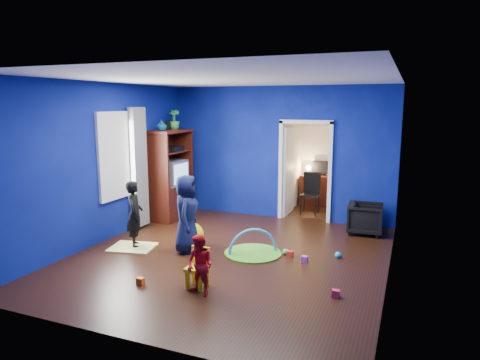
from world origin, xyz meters
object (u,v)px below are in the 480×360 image
at_px(kid_chair, 197,270).
at_px(play_mat, 253,253).
at_px(toddler_red, 200,265).
at_px(study_desk, 318,190).
at_px(child_black, 135,214).
at_px(crt_tv, 172,173).
at_px(child_navy, 187,214).
at_px(vase, 162,125).
at_px(tv_armoire, 171,174).
at_px(hopper_ball, 192,235).
at_px(folding_chair, 310,194).
at_px(armchair, 365,219).

distance_m(kid_chair, play_mat, 1.58).
height_order(toddler_red, study_desk, toddler_red).
xyz_separation_m(child_black, crt_tv, (-0.41, 1.98, 0.42)).
distance_m(child_navy, kid_chair, 1.56).
bearing_deg(vase, kid_chair, -50.98).
distance_m(child_black, tv_armoire, 2.06).
relative_size(hopper_ball, kid_chair, 0.87).
relative_size(hopper_ball, folding_chair, 0.47).
distance_m(armchair, vase, 4.57).
bearing_deg(tv_armoire, play_mat, -31.60).
xyz_separation_m(vase, study_desk, (2.80, 2.73, -1.70)).
bearing_deg(tv_armoire, crt_tv, 0.00).
xyz_separation_m(study_desk, folding_chair, (0.00, -0.96, 0.09)).
xyz_separation_m(crt_tv, play_mat, (2.48, -1.55, -1.01)).
distance_m(tv_armoire, play_mat, 3.11).
height_order(toddler_red, hopper_ball, toddler_red).
xyz_separation_m(toddler_red, crt_tv, (-2.37, 3.29, 0.61)).
height_order(toddler_red, folding_chair, folding_chair).
relative_size(tv_armoire, folding_chair, 2.13).
relative_size(play_mat, folding_chair, 1.05).
bearing_deg(child_navy, crt_tv, 17.81).
bearing_deg(folding_chair, armchair, -39.08).
bearing_deg(child_navy, study_desk, -36.75).
xyz_separation_m(armchair, toddler_red, (-1.74, -3.66, 0.11)).
xyz_separation_m(armchair, hopper_ball, (-2.78, -1.97, -0.08)).
xyz_separation_m(tv_armoire, crt_tv, (0.04, 0.00, 0.04)).
bearing_deg(kid_chair, child_black, 147.43).
bearing_deg(hopper_ball, play_mat, 2.70).
relative_size(child_navy, study_desk, 1.52).
bearing_deg(child_black, hopper_ball, -105.57).
relative_size(armchair, tv_armoire, 0.34).
relative_size(armchair, toddler_red, 0.81).
xyz_separation_m(child_navy, folding_chair, (1.38, 3.32, -0.21)).
relative_size(child_black, kid_chair, 2.38).
distance_m(vase, folding_chair, 3.68).
relative_size(armchair, crt_tv, 0.95).
xyz_separation_m(tv_armoire, kid_chair, (2.26, -3.09, -0.73)).
bearing_deg(folding_chair, crt_tv, -151.97).
relative_size(child_black, toddler_red, 1.45).
relative_size(armchair, child_navy, 0.50).
bearing_deg(folding_chair, child_black, -124.33).
height_order(vase, crt_tv, vase).
distance_m(child_black, study_desk, 5.00).
relative_size(child_black, child_navy, 0.89).
bearing_deg(child_navy, vase, 23.57).
height_order(tv_armoire, kid_chair, tv_armoire).
relative_size(tv_armoire, kid_chair, 3.92).
distance_m(tv_armoire, kid_chair, 3.90).
height_order(crt_tv, hopper_ball, crt_tv).
distance_m(vase, play_mat, 3.48).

